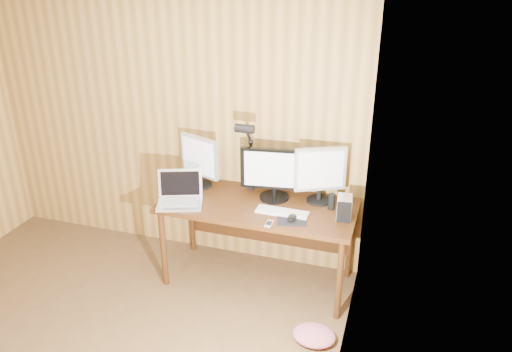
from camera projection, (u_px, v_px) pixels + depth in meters
The scene contains 14 objects.
room_shell at pixel (6, 230), 2.70m from camera, with size 4.00×4.00×4.00m.
desk at pixel (260, 213), 4.19m from camera, with size 1.60×0.70×0.75m.
monitor_center at pixel (275, 173), 4.07m from camera, with size 0.56×0.25×0.44m.
monitor_left at pixel (200, 160), 4.28m from camera, with size 0.39×0.19×0.46m.
monitor_right at pixel (320, 173), 4.00m from camera, with size 0.40×0.21×0.47m.
laptop at pixel (180, 195), 4.07m from camera, with size 0.43×0.38×0.26m.
keyboard at pixel (282, 212), 3.92m from camera, with size 0.42×0.13×0.02m.
mousepad at pixel (292, 220), 3.82m from camera, with size 0.22×0.18×0.00m, color black.
mouse at pixel (292, 218), 3.81m from camera, with size 0.07×0.11×0.04m, color black.
hard_drive at pixel (344, 208), 3.82m from camera, with size 0.13×0.17×0.18m.
phone at pixel (269, 224), 3.76m from camera, with size 0.05×0.10×0.01m.
speaker at pixel (332, 202), 3.96m from camera, with size 0.06×0.06×0.13m, color black.
desk_lamp at pixel (248, 147), 4.09m from camera, with size 0.15×0.22×0.67m.
fabric_pile at pixel (314, 335), 3.67m from camera, with size 0.32×0.26×0.10m, color #B4576A, non-canonical shape.
Camera 1 is at (2.00, -1.83, 2.62)m, focal length 35.00 mm.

